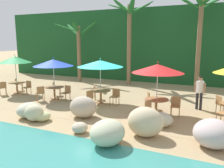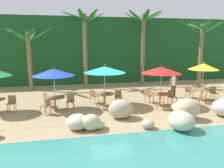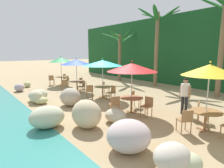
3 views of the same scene
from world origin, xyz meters
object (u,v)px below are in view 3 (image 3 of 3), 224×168
(umbrella_yellow, at_px, (210,70))
(palm_tree_second, at_px, (157,35))
(chair_teal_seaward, at_px, (112,92))
(chair_teal_left, at_px, (89,91))
(chair_yellow_left, at_px, (185,119))
(chair_green_seaward, at_px, (66,80))
(chair_yellow_inland, at_px, (201,110))
(umbrella_blue, at_px, (76,62))
(chair_blue_seaward, at_px, (83,86))
(dining_table_green, at_px, (62,78))
(chair_green_inland, at_px, (65,78))
(palm_tree_nearest, at_px, (119,48))
(chair_red_inland, at_px, (135,98))
(chair_blue_inland, at_px, (82,82))
(dining_table_red, at_px, (131,100))
(chair_blue_left, at_px, (65,84))
(chair_red_left, at_px, (115,104))
(chair_red_seaward, at_px, (147,105))
(chair_green_left, at_px, (52,79))
(dining_table_yellow, at_px, (206,114))
(dining_table_teal, at_px, (103,88))
(dining_table_blue, at_px, (77,83))
(palm_tree_third, at_px, (224,26))
(waiter_in_white, at_px, (185,94))
(umbrella_green, at_px, (61,60))
(chair_teal_inland, at_px, (105,87))
(umbrella_teal, at_px, (103,63))
(umbrella_red, at_px, (132,67))

(umbrella_yellow, xyz_separation_m, palm_tree_second, (-6.98, 5.92, 2.01))
(chair_teal_seaward, bearing_deg, chair_teal_left, -142.26)
(chair_yellow_left, bearing_deg, chair_green_seaward, 175.87)
(chair_yellow_left, bearing_deg, chair_yellow_inland, 96.69)
(umbrella_blue, xyz_separation_m, chair_blue_seaward, (0.85, -0.02, -1.63))
(dining_table_green, bearing_deg, chair_yellow_inland, 3.37)
(chair_green_inland, xyz_separation_m, chair_teal_left, (6.37, -1.37, 0.00))
(chair_green_inland, xyz_separation_m, umbrella_blue, (3.75, -0.82, 1.63))
(chair_green_seaward, xyz_separation_m, palm_tree_nearest, (0.27, 5.66, 2.77))
(dining_table_green, bearing_deg, chair_red_inland, 0.73)
(chair_blue_inland, bearing_deg, dining_table_red, -9.55)
(chair_blue_left, bearing_deg, chair_red_left, -4.32)
(chair_red_inland, bearing_deg, chair_blue_left, -170.11)
(chair_red_seaward, xyz_separation_m, palm_tree_second, (-4.62, 6.36, 3.72))
(chair_green_left, height_order, chair_red_left, same)
(dining_table_green, bearing_deg, chair_teal_seaward, 1.01)
(chair_teal_left, relative_size, palm_tree_nearest, 0.18)
(chair_red_left, distance_m, palm_tree_second, 8.97)
(palm_tree_second, bearing_deg, dining_table_yellow, -40.29)
(chair_red_inland, height_order, umbrella_yellow, umbrella_yellow)
(chair_green_seaward, bearing_deg, dining_table_teal, 0.25)
(dining_table_blue, xyz_separation_m, chair_red_inland, (5.66, 0.31, -0.10))
(umbrella_blue, height_order, chair_red_inland, umbrella_blue)
(chair_teal_left, xyz_separation_m, palm_tree_third, (4.71, 6.67, 3.89))
(palm_tree_second, xyz_separation_m, waiter_in_white, (5.51, -4.85, -3.25))
(chair_blue_left, height_order, chair_yellow_inland, same)
(umbrella_green, xyz_separation_m, chair_teal_left, (5.79, -0.74, -1.69))
(umbrella_yellow, bearing_deg, chair_blue_seaward, -178.40)
(chair_yellow_inland, bearing_deg, chair_red_seaward, -148.74)
(palm_tree_nearest, bearing_deg, chair_yellow_left, -30.39)
(dining_table_yellow, bearing_deg, chair_teal_inland, 174.55)
(chair_green_inland, distance_m, chair_blue_seaward, 4.69)
(palm_tree_second, bearing_deg, umbrella_teal, -84.71)
(chair_blue_left, relative_size, chair_teal_left, 1.00)
(umbrella_red, xyz_separation_m, chair_yellow_left, (2.86, -0.17, -1.64))
(chair_teal_left, distance_m, dining_table_red, 3.51)
(chair_green_left, bearing_deg, chair_yellow_inland, 6.63)
(dining_table_teal, relative_size, chair_yellow_left, 1.26)
(umbrella_blue, xyz_separation_m, umbrella_teal, (2.88, 0.26, 0.04))
(chair_blue_inland, xyz_separation_m, chair_blue_left, (0.07, -1.45, 0.00))
(dining_table_green, relative_size, umbrella_red, 0.45)
(dining_table_red, relative_size, palm_tree_second, 0.18)
(palm_tree_second, xyz_separation_m, palm_tree_third, (4.99, -0.01, 0.17))
(dining_table_blue, height_order, dining_table_teal, same)
(chair_blue_seaward, bearing_deg, chair_red_seaward, -1.88)
(chair_red_seaward, bearing_deg, umbrella_teal, 173.17)
(chair_green_inland, bearing_deg, chair_red_left, -12.01)
(chair_red_inland, bearing_deg, chair_teal_seaward, 179.71)
(chair_green_left, height_order, dining_table_yellow, chair_green_left)
(dining_table_green, relative_size, chair_yellow_left, 1.26)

